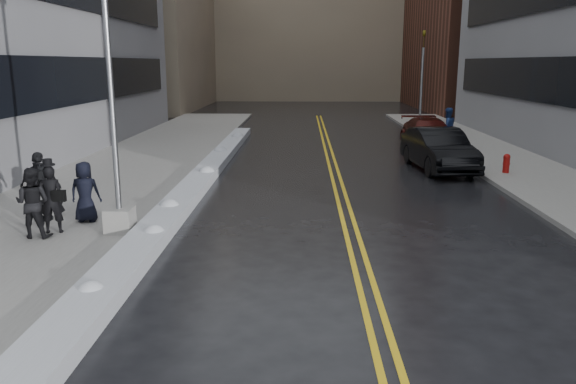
# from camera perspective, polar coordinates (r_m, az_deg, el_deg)

# --- Properties ---
(ground) EXTENTS (160.00, 160.00, 0.00)m
(ground) POSITION_cam_1_polar(r_m,az_deg,el_deg) (12.13, -4.45, -7.59)
(ground) COLOR black
(ground) RESTS_ON ground
(sidewalk_west) EXTENTS (5.50, 50.00, 0.15)m
(sidewalk_west) POSITION_cam_1_polar(r_m,az_deg,el_deg) (22.80, -16.34, 1.91)
(sidewalk_west) COLOR gray
(sidewalk_west) RESTS_ON ground
(sidewalk_east) EXTENTS (4.00, 50.00, 0.15)m
(sidewalk_east) POSITION_cam_1_polar(r_m,az_deg,el_deg) (23.40, 23.52, 1.62)
(sidewalk_east) COLOR gray
(sidewalk_east) RESTS_ON ground
(lane_line_left) EXTENTS (0.12, 50.00, 0.01)m
(lane_line_left) POSITION_cam_1_polar(r_m,az_deg,el_deg) (21.74, 4.45, 1.69)
(lane_line_left) COLOR gold
(lane_line_left) RESTS_ON ground
(lane_line_right) EXTENTS (0.12, 50.00, 0.01)m
(lane_line_right) POSITION_cam_1_polar(r_m,az_deg,el_deg) (21.76, 5.24, 1.68)
(lane_line_right) COLOR gold
(lane_line_right) RESTS_ON ground
(snow_ridge) EXTENTS (0.90, 30.00, 0.34)m
(snow_ridge) POSITION_cam_1_polar(r_m,az_deg,el_deg) (20.06, -9.08, 1.09)
(snow_ridge) COLOR silver
(snow_ridge) RESTS_ON ground
(building_west_far) EXTENTS (14.00, 22.00, 18.00)m
(building_west_far) POSITION_cam_1_polar(r_m,az_deg,el_deg) (57.96, -15.97, 17.24)
(building_west_far) COLOR gray
(building_west_far) RESTS_ON ground
(building_far) EXTENTS (36.00, 16.00, 22.00)m
(building_far) POSITION_cam_1_polar(r_m,az_deg,el_deg) (71.61, 2.27, 18.42)
(building_far) COLOR gray
(building_far) RESTS_ON ground
(lamppost) EXTENTS (0.65, 0.65, 7.62)m
(lamppost) POSITION_cam_1_polar(r_m,az_deg,el_deg) (14.15, -17.25, 5.42)
(lamppost) COLOR gray
(lamppost) RESTS_ON sidewalk_west
(fire_hydrant) EXTENTS (0.26, 0.26, 0.73)m
(fire_hydrant) POSITION_cam_1_polar(r_m,az_deg,el_deg) (22.96, 21.31, 2.82)
(fire_hydrant) COLOR maroon
(fire_hydrant) RESTS_ON sidewalk_east
(traffic_signal) EXTENTS (0.16, 0.20, 6.00)m
(traffic_signal) POSITION_cam_1_polar(r_m,az_deg,el_deg) (36.04, 13.44, 11.31)
(traffic_signal) COLOR gray
(traffic_signal) RESTS_ON sidewalk_east
(pedestrian_fedora) EXTENTS (0.69, 0.53, 1.69)m
(pedestrian_fedora) POSITION_cam_1_polar(r_m,az_deg,el_deg) (14.90, -22.94, -0.70)
(pedestrian_fedora) COLOR black
(pedestrian_fedora) RESTS_ON sidewalk_west
(pedestrian_b) EXTENTS (0.85, 0.67, 1.70)m
(pedestrian_b) POSITION_cam_1_polar(r_m,az_deg,el_deg) (14.69, -24.52, -1.00)
(pedestrian_b) COLOR black
(pedestrian_b) RESTS_ON sidewalk_west
(pedestrian_c) EXTENTS (0.79, 0.53, 1.60)m
(pedestrian_c) POSITION_cam_1_polar(r_m,az_deg,el_deg) (15.65, -19.92, 0.02)
(pedestrian_c) COLOR black
(pedestrian_c) RESTS_ON sidewalk_west
(pedestrian_d) EXTENTS (1.09, 0.48, 1.85)m
(pedestrian_d) POSITION_cam_1_polar(r_m,az_deg,el_deg) (16.10, -23.82, 0.48)
(pedestrian_d) COLOR black
(pedestrian_d) RESTS_ON sidewalk_west
(pedestrian_east) EXTENTS (1.11, 0.98, 1.92)m
(pedestrian_east) POSITION_cam_1_polar(r_m,az_deg,el_deg) (29.43, 15.87, 6.38)
(pedestrian_east) COLOR navy
(pedestrian_east) RESTS_ON sidewalk_east
(car_black) EXTENTS (2.28, 5.27, 1.69)m
(car_black) POSITION_cam_1_polar(r_m,az_deg,el_deg) (23.45, 15.05, 4.19)
(car_black) COLOR black
(car_black) RESTS_ON ground
(car_maroon) EXTENTS (2.24, 5.33, 1.54)m
(car_maroon) POSITION_cam_1_polar(r_m,az_deg,el_deg) (28.96, 14.10, 5.71)
(car_maroon) COLOR #3B0C09
(car_maroon) RESTS_ON ground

